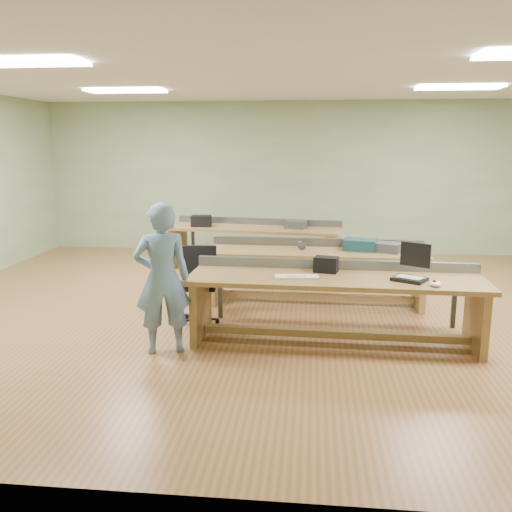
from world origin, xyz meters
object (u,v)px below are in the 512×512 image
object	(u,v)px
workbench_mid	(316,264)
mug	(302,246)
drinks_can	(300,245)
task_chair	(199,295)
workbench_back	(254,238)
laptop_base	(409,279)
parts_bin_grey	(384,247)
parts_bin_teal	(360,245)
person	(162,279)
camera_bag	(326,265)
workbench_front	(335,292)

from	to	relation	value
workbench_mid	mug	world-z (taller)	workbench_mid
drinks_can	task_chair	bearing A→B (deg)	-140.79
workbench_mid	workbench_back	xyz separation A→B (m)	(-1.07, 1.99, 0.00)
laptop_base	parts_bin_grey	world-z (taller)	parts_bin_grey
laptop_base	parts_bin_teal	bearing A→B (deg)	134.17
parts_bin_grey	parts_bin_teal	bearing A→B (deg)	167.59
laptop_base	parts_bin_grey	size ratio (longest dim) A/B	0.75
person	camera_bag	world-z (taller)	person
workbench_front	camera_bag	size ratio (longest dim) A/B	12.47
camera_bag	person	bearing A→B (deg)	-145.55
parts_bin_teal	drinks_can	distance (m)	0.81
parts_bin_teal	task_chair	bearing A→B (deg)	-153.38
workbench_front	parts_bin_teal	distance (m)	1.61
camera_bag	parts_bin_teal	xyz separation A→B (m)	(0.49, 1.37, -0.01)
laptop_base	workbench_front	bearing A→B (deg)	-157.80
laptop_base	camera_bag	world-z (taller)	camera_bag
workbench_back	laptop_base	size ratio (longest dim) A/B	9.37
task_chair	workbench_back	bearing A→B (deg)	77.50
task_chair	drinks_can	size ratio (longest dim) A/B	8.30
workbench_mid	laptop_base	world-z (taller)	workbench_mid
workbench_front	camera_bag	bearing A→B (deg)	120.91
camera_bag	laptop_base	bearing A→B (deg)	-5.94
person	parts_bin_teal	world-z (taller)	person
mug	person	bearing A→B (deg)	-125.07
workbench_back	mug	world-z (taller)	workbench_back
task_chair	laptop_base	bearing A→B (deg)	-20.46
workbench_mid	drinks_can	distance (m)	0.33
workbench_back	drinks_can	xyz separation A→B (m)	(0.85, -1.94, 0.25)
camera_bag	task_chair	xyz separation A→B (m)	(-1.54, 0.35, -0.50)
workbench_front	parts_bin_grey	xyz separation A→B (m)	(0.71, 1.47, 0.25)
camera_bag	parts_bin_grey	size ratio (longest dim) A/B	0.59
camera_bag	parts_bin_teal	bearing A→B (deg)	83.26
workbench_front	task_chair	xyz separation A→B (m)	(-1.63, 0.52, -0.22)
workbench_back	parts_bin_grey	xyz separation A→B (m)	(1.97, -1.99, 0.25)
workbench_back	parts_bin_teal	distance (m)	2.55
workbench_back	laptop_base	distance (m)	4.13
person	laptop_base	distance (m)	2.60
workbench_front	task_chair	size ratio (longest dim) A/B	3.47
parts_bin_teal	mug	distance (m)	0.79
workbench_mid	laptop_base	xyz separation A→B (m)	(0.97, -1.60, 0.21)
workbench_front	workbench_back	size ratio (longest dim) A/B	1.05
workbench_front	person	distance (m)	1.88
person	laptop_base	bearing A→B (deg)	168.55
parts_bin_teal	mug	xyz separation A→B (m)	(-0.79, -0.03, -0.02)
workbench_mid	mug	distance (m)	0.31
person	parts_bin_grey	xyz separation A→B (m)	(2.51, 1.96, 0.01)
workbench_mid	camera_bag	bearing A→B (deg)	-84.54
workbench_mid	camera_bag	xyz separation A→B (m)	(0.10, -1.30, 0.28)
workbench_mid	person	size ratio (longest dim) A/B	1.86
camera_bag	mug	size ratio (longest dim) A/B	2.09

